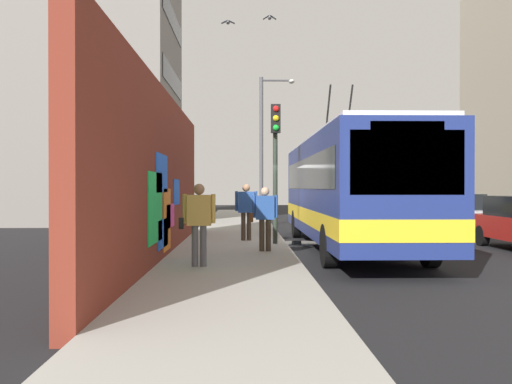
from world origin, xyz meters
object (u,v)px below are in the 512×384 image
(city_bus, at_px, (348,187))
(street_lamp, at_px, (265,140))
(pedestrian_near_wall, at_px, (199,217))
(pedestrian_at_curb, at_px, (265,214))
(pedestrian_midblock, at_px, (246,207))
(parked_car_black, at_px, (411,208))
(traffic_light, at_px, (275,150))
(parked_car_silver, at_px, (452,213))

(city_bus, bearing_deg, street_lamp, 11.91)
(pedestrian_near_wall, distance_m, street_lamp, 14.75)
(city_bus, xyz_separation_m, pedestrian_at_curb, (-1.72, 2.54, -0.70))
(pedestrian_near_wall, bearing_deg, pedestrian_midblock, -10.35)
(pedestrian_near_wall, bearing_deg, pedestrian_at_curb, -28.74)
(parked_car_black, bearing_deg, pedestrian_midblock, 139.06)
(city_bus, relative_size, street_lamp, 1.68)
(traffic_light, distance_m, street_lamp, 9.80)
(parked_car_silver, height_order, pedestrian_near_wall, pedestrian_near_wall)
(parked_car_silver, bearing_deg, street_lamp, 58.14)
(city_bus, relative_size, pedestrian_near_wall, 6.65)
(city_bus, relative_size, traffic_light, 2.81)
(parked_car_black, relative_size, pedestrian_near_wall, 2.53)
(parked_car_silver, xyz_separation_m, traffic_light, (-5.21, 7.35, 2.12))
(parked_car_black, relative_size, pedestrian_at_curb, 2.64)
(parked_car_black, relative_size, street_lamp, 0.64)
(pedestrian_midblock, relative_size, street_lamp, 0.26)
(city_bus, distance_m, parked_car_black, 11.93)
(parked_car_silver, xyz_separation_m, pedestrian_at_curb, (-7.04, 7.74, 0.31))
(pedestrian_at_curb, bearing_deg, parked_car_black, -31.97)
(pedestrian_at_curb, distance_m, street_lamp, 11.94)
(parked_car_black, bearing_deg, traffic_light, 145.21)
(parked_car_black, bearing_deg, city_bus, 154.05)
(pedestrian_midblock, bearing_deg, pedestrian_near_wall, 169.65)
(parked_car_black, distance_m, pedestrian_near_wall, 17.77)
(city_bus, xyz_separation_m, pedestrian_near_wall, (-4.48, 4.06, -0.65))
(street_lamp, bearing_deg, parked_car_silver, -121.86)
(parked_car_silver, bearing_deg, traffic_light, 125.35)
(pedestrian_near_wall, bearing_deg, city_bus, -42.15)
(pedestrian_at_curb, bearing_deg, parked_car_silver, -47.73)
(parked_car_silver, relative_size, pedestrian_midblock, 2.34)
(city_bus, distance_m, pedestrian_near_wall, 6.08)
(pedestrian_near_wall, bearing_deg, parked_car_silver, -43.37)
(parked_car_silver, distance_m, pedestrian_midblock, 9.19)
(pedestrian_at_curb, height_order, traffic_light, traffic_light)
(city_bus, height_order, traffic_light, city_bus)
(parked_car_black, bearing_deg, parked_car_silver, 180.00)
(pedestrian_midblock, bearing_deg, street_lamp, -6.22)
(parked_car_silver, relative_size, pedestrian_at_curb, 2.48)
(parked_car_silver, bearing_deg, pedestrian_near_wall, 136.63)
(city_bus, xyz_separation_m, street_lamp, (9.84, 2.08, 2.27))
(pedestrian_near_wall, relative_size, traffic_light, 0.42)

